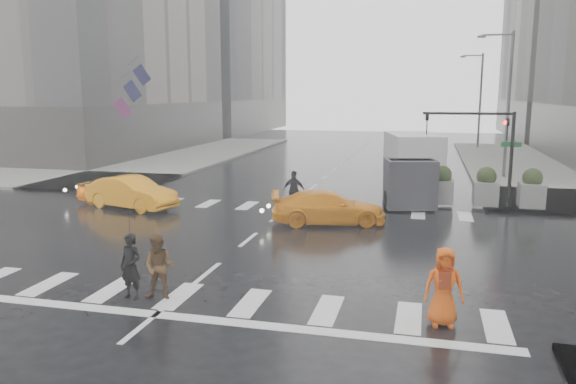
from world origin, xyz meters
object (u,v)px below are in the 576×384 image
(traffic_signal_pole, at_px, (489,140))
(pedestrian_brown, at_px, (159,267))
(taxi_front, at_px, (119,190))
(pedestrian_orange, at_px, (444,287))
(box_truck, at_px, (412,166))
(taxi_mid, at_px, (131,193))

(traffic_signal_pole, xyz_separation_m, pedestrian_brown, (-9.40, -14.28, -2.35))
(pedestrian_brown, distance_m, taxi_front, 13.77)
(pedestrian_orange, relative_size, box_truck, 0.30)
(taxi_mid, height_order, box_truck, box_truck)
(traffic_signal_pole, bearing_deg, pedestrian_orange, -98.93)
(pedestrian_brown, relative_size, taxi_mid, 0.38)
(traffic_signal_pole, distance_m, pedestrian_brown, 17.26)
(pedestrian_brown, bearing_deg, taxi_front, 116.48)
(traffic_signal_pole, xyz_separation_m, taxi_front, (-17.25, -2.96, -2.54))
(pedestrian_brown, distance_m, box_truck, 16.67)
(traffic_signal_pole, height_order, taxi_mid, traffic_signal_pole)
(pedestrian_brown, relative_size, box_truck, 0.28)
(taxi_mid, bearing_deg, pedestrian_brown, -131.36)
(traffic_signal_pole, relative_size, taxi_mid, 0.99)
(traffic_signal_pole, distance_m, box_truck, 3.95)
(pedestrian_brown, height_order, pedestrian_orange, pedestrian_orange)
(taxi_front, bearing_deg, traffic_signal_pole, -82.41)
(pedestrian_orange, height_order, box_truck, box_truck)
(traffic_signal_pole, height_order, taxi_front, traffic_signal_pole)
(taxi_front, bearing_deg, pedestrian_orange, -129.11)
(pedestrian_orange, bearing_deg, box_truck, 86.18)
(pedestrian_brown, distance_m, pedestrian_orange, 7.16)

